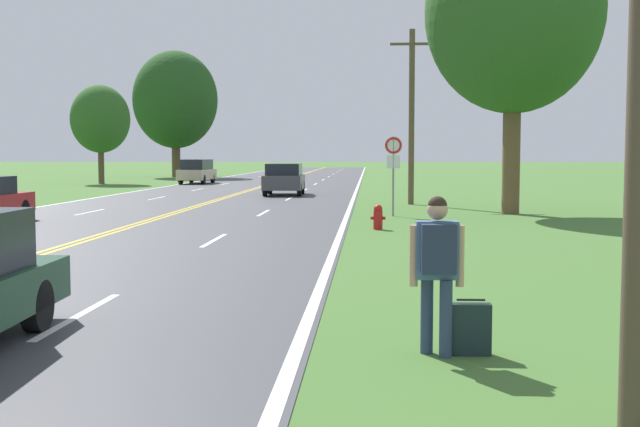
# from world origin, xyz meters

# --- Properties ---
(hitchhiker_person) EXTENTS (0.57, 0.41, 1.67)m
(hitchhiker_person) POSITION_xyz_m (7.58, 5.71, 1.02)
(hitchhiker_person) COLOR navy
(hitchhiker_person) RESTS_ON ground
(suitcase) EXTENTS (0.42, 0.16, 0.59)m
(suitcase) POSITION_xyz_m (7.94, 5.79, 0.27)
(suitcase) COLOR #19282D
(suitcase) RESTS_ON ground
(fire_hydrant) EXTENTS (0.42, 0.26, 0.70)m
(fire_hydrant) POSITION_xyz_m (7.11, 19.67, 0.35)
(fire_hydrant) COLOR red
(fire_hydrant) RESTS_ON ground
(traffic_sign) EXTENTS (0.60, 0.10, 2.68)m
(traffic_sign) POSITION_xyz_m (7.67, 24.48, 2.03)
(traffic_sign) COLOR gray
(traffic_sign) RESTS_ON ground
(utility_pole_midground) EXTENTS (1.80, 0.24, 7.19)m
(utility_pole_midground) POSITION_xyz_m (8.59, 30.83, 3.74)
(utility_pole_midground) COLOR brown
(utility_pole_midground) RESTS_ON ground
(tree_mid_treeline) EXTENTS (7.52, 7.52, 11.23)m
(tree_mid_treeline) POSITION_xyz_m (-10.48, 68.39, 6.88)
(tree_mid_treeline) COLOR brown
(tree_mid_treeline) RESTS_ON ground
(tree_right_cluster) EXTENTS (6.12, 6.12, 10.53)m
(tree_right_cluster) POSITION_xyz_m (11.81, 25.83, 6.98)
(tree_right_cluster) COLOR brown
(tree_right_cluster) RESTS_ON ground
(tree_far_back) EXTENTS (4.09, 4.09, 6.87)m
(tree_far_back) POSITION_xyz_m (-11.88, 52.42, 4.49)
(tree_far_back) COLOR brown
(tree_far_back) RESTS_ON ground
(car_dark_grey_suv_mid_far) EXTENTS (1.99, 3.95, 1.60)m
(car_dark_grey_suv_mid_far) POSITION_xyz_m (2.54, 37.82, 0.86)
(car_dark_grey_suv_mid_far) COLOR black
(car_dark_grey_suv_mid_far) RESTS_ON ground
(car_champagne_suv_receding) EXTENTS (1.95, 4.58, 1.70)m
(car_champagne_suv_receding) POSITION_xyz_m (-5.23, 52.98, 0.90)
(car_champagne_suv_receding) COLOR black
(car_champagne_suv_receding) RESTS_ON ground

